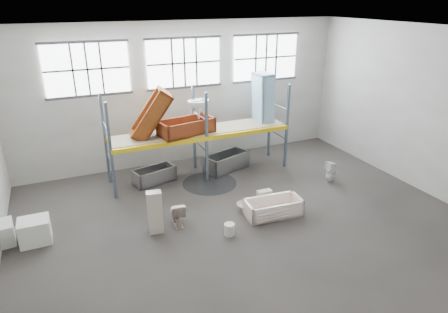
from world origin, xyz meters
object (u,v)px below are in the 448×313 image
steel_tub_right (226,161)px  rust_tub_flat (186,127)px  cistern_tall (155,212)px  steel_tub_left (154,175)px  blue_tub_upright (263,98)px  bathtub_beige (273,207)px  toilet_white (331,172)px  bucket (229,229)px  toilet_beige (177,213)px  carton_near (35,231)px

steel_tub_right → rust_tub_flat: rust_tub_flat is taller
cistern_tall → steel_tub_right: (3.33, 2.98, -0.29)m
steel_tub_left → rust_tub_flat: bearing=-7.3°
steel_tub_right → blue_tub_upright: (1.47, 0.16, 2.10)m
cistern_tall → rust_tub_flat: rust_tub_flat is taller
bathtub_beige → blue_tub_upright: 4.47m
steel_tub_left → blue_tub_upright: bearing=2.5°
toilet_white → steel_tub_left: bearing=-110.6°
cistern_tall → bucket: cistern_tall is taller
cistern_tall → bucket: (1.70, -0.89, -0.42)m
toilet_beige → rust_tub_flat: bearing=-109.8°
cistern_tall → steel_tub_left: size_ratio=0.86×
steel_tub_left → steel_tub_right: size_ratio=0.85×
toilet_beige → steel_tub_right: size_ratio=0.43×
toilet_white → bucket: size_ratio=2.22×
toilet_white → blue_tub_upright: size_ratio=0.40×
bucket → blue_tub_upright: bearing=52.4°
cistern_tall → rust_tub_flat: size_ratio=0.66×
toilet_beige → bathtub_beige: bearing=171.7°
toilet_beige → toilet_white: toilet_white is taller
toilet_beige → cistern_tall: bearing=18.3°
blue_tub_upright → carton_near: (-7.67, -2.37, -2.08)m
cistern_tall → steel_tub_left: (0.71, 2.96, -0.34)m
bathtub_beige → toilet_white: 3.05m
bathtub_beige → carton_near: carton_near is taller
cistern_tall → toilet_white: 6.13m
steel_tub_left → carton_near: (-3.58, -2.20, 0.07)m
steel_tub_right → blue_tub_upright: size_ratio=0.90×
toilet_white → rust_tub_flat: rust_tub_flat is taller
steel_tub_left → steel_tub_right: (2.62, 0.02, 0.04)m
toilet_beige → bucket: bearing=140.8°
bathtub_beige → toilet_beige: size_ratio=2.32×
toilet_beige → rust_tub_flat: 3.28m
blue_tub_upright → steel_tub_left: bearing=-177.5°
steel_tub_left → carton_near: carton_near is taller
rust_tub_flat → bucket: size_ratio=5.57×
cistern_tall → carton_near: (-2.87, 0.76, -0.27)m
toilet_white → blue_tub_upright: bearing=-149.9°
bathtub_beige → toilet_beige: 2.70m
blue_tub_upright → cistern_tall: bearing=-146.8°
steel_tub_left → bucket: steel_tub_left is taller
toilet_white → rust_tub_flat: 4.99m
bathtub_beige → cistern_tall: bearing=176.5°
toilet_beige → steel_tub_right: 3.92m
steel_tub_right → carton_near: 6.59m
bucket → steel_tub_right: bearing=67.2°
steel_tub_right → rust_tub_flat: size_ratio=0.89×
rust_tub_flat → steel_tub_right: bearing=6.3°
cistern_tall → blue_tub_upright: (4.80, 3.13, 1.81)m
bucket → rust_tub_flat: bearing=88.0°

